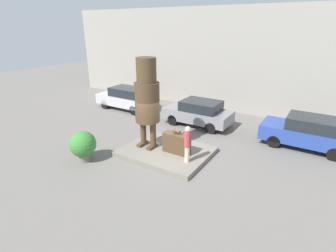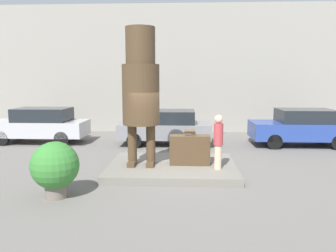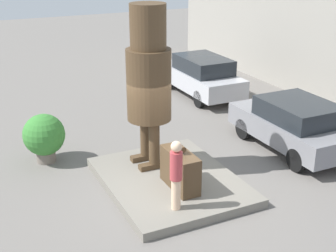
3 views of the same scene
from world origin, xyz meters
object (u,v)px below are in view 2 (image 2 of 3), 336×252
(tourist, at_px, (218,140))
(planter_pot, at_px, (55,167))
(parked_car_silver, at_px, (40,125))
(parked_car_grey, at_px, (166,127))
(statue_figure, at_px, (141,86))
(parked_car_blue, at_px, (301,127))
(giant_suitcase, at_px, (190,150))

(tourist, xyz_separation_m, planter_pot, (-4.15, -2.01, -0.34))
(parked_car_silver, bearing_deg, tourist, 147.11)
(tourist, distance_m, parked_car_grey, 5.14)
(parked_car_silver, xyz_separation_m, parked_car_grey, (5.80, -0.13, -0.03))
(statue_figure, height_order, parked_car_silver, statue_figure)
(planter_pot, bearing_deg, parked_car_blue, 39.65)
(parked_car_grey, relative_size, parked_car_blue, 0.96)
(tourist, bearing_deg, parked_car_grey, 110.80)
(parked_car_silver, bearing_deg, parked_car_blue, 179.52)
(statue_figure, distance_m, planter_pot, 3.56)
(statue_figure, relative_size, parked_car_silver, 0.97)
(statue_figure, distance_m, giant_suitcase, 2.51)
(parked_car_grey, relative_size, planter_pot, 2.88)
(parked_car_silver, bearing_deg, giant_suitcase, 147.06)
(parked_car_blue, bearing_deg, planter_pot, 39.65)
(parked_car_silver, height_order, parked_car_grey, parked_car_silver)
(giant_suitcase, relative_size, parked_car_grey, 0.31)
(parked_car_blue, relative_size, planter_pot, 3.01)
(tourist, xyz_separation_m, parked_car_silver, (-7.62, 4.93, -0.28))
(parked_car_grey, height_order, parked_car_blue, parked_car_blue)
(parked_car_grey, xyz_separation_m, parked_car_blue, (5.93, 0.03, 0.03))
(tourist, bearing_deg, parked_car_silver, 147.11)
(giant_suitcase, relative_size, parked_car_blue, 0.30)
(parked_car_blue, xyz_separation_m, planter_pot, (-8.26, -6.85, -0.06))
(statue_figure, xyz_separation_m, giant_suitcase, (1.51, 0.14, -2.00))
(statue_figure, distance_m, parked_car_grey, 4.81)
(statue_figure, height_order, tourist, statue_figure)
(parked_car_blue, bearing_deg, giant_suitcase, 41.02)
(statue_figure, xyz_separation_m, parked_car_grey, (0.53, 4.40, -1.88))
(giant_suitcase, height_order, parked_car_blue, parked_car_blue)
(tourist, bearing_deg, statue_figure, 170.44)
(giant_suitcase, relative_size, parked_car_silver, 0.29)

